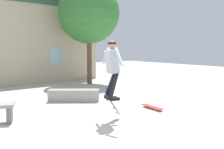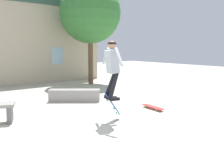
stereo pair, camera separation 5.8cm
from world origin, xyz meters
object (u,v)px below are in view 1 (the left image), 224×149
skater (112,65)px  skate_ledge (74,95)px  tree_right (89,13)px  skateboard_resting (152,107)px  skateboard_flipping (112,103)px

skater → skate_ledge: bearing=93.3°
tree_right → skateboard_resting: bearing=-104.0°
skateboard_flipping → skateboard_resting: 1.81m
skateboard_flipping → skateboard_resting: (1.75, 0.19, -0.39)m
tree_right → skateboard_flipping: (-3.17, -5.84, -3.17)m
skate_ledge → skateboard_resting: 2.83m
tree_right → skater: bearing=-118.6°
skate_ledge → skater: (-0.46, -2.74, 1.26)m
skate_ledge → skater: skater is taller
skater → skateboard_flipping: size_ratio=2.07×
tree_right → skate_ledge: tree_right is taller
skate_ledge → tree_right: bearing=86.7°
skate_ledge → skater: 3.05m
tree_right → skater: tree_right is taller
skate_ledge → skateboard_resting: size_ratio=1.90×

